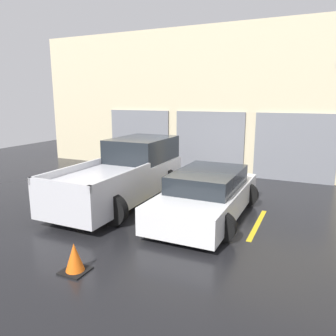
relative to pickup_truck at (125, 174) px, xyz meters
name	(u,v)px	position (x,y,z in m)	size (l,w,h in m)	color
ground_plane	(187,191)	(1.34, 1.66, -0.84)	(28.00, 28.00, 0.00)	black
shophouse_building	(217,103)	(1.34, 4.95, 2.06)	(16.92, 0.68, 5.88)	beige
pickup_truck	(125,174)	(0.00, 0.00, 0.00)	(2.39, 5.02, 1.81)	silver
sedan_white	(207,195)	(2.69, -0.30, -0.25)	(2.23, 4.30, 1.23)	white
parking_stripe_far_left	(84,197)	(-1.34, -0.33, -0.83)	(0.12, 2.20, 0.01)	gold
parking_stripe_left	(161,209)	(1.34, -0.33, -0.83)	(0.12, 2.20, 0.01)	gold
parking_stripe_centre	(257,224)	(4.03, -0.33, -0.83)	(0.12, 2.20, 0.01)	gold
traffic_cone	(75,259)	(1.43, -4.02, -0.58)	(0.47, 0.47, 0.55)	black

